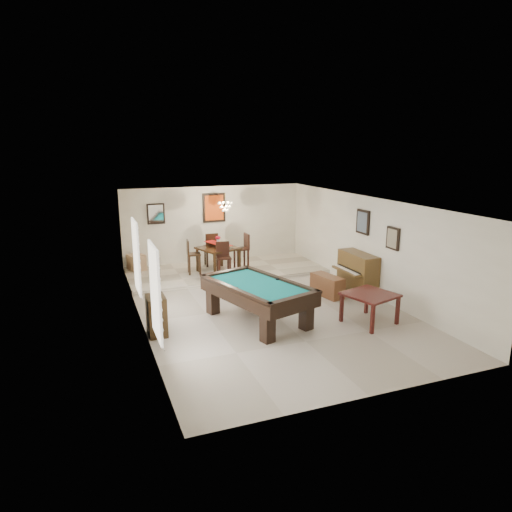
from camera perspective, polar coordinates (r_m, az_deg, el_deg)
ground_plane at (r=11.45m, az=1.08°, el=-6.32°), size 6.00×9.00×0.02m
wall_back at (r=15.24m, az=-5.26°, el=3.81°), size 6.00×0.04×2.60m
wall_front at (r=7.28m, az=14.63°, el=-7.81°), size 6.00×0.04×2.60m
wall_left at (r=10.35m, az=-14.48°, el=-1.35°), size 0.04×9.00×2.60m
wall_right at (r=12.48m, az=13.99°, el=1.23°), size 0.04×9.00×2.60m
ceiling at (r=10.83m, az=1.14°, el=6.76°), size 6.00×9.00×0.04m
dining_step at (r=14.34m, az=-3.79°, el=-1.87°), size 6.00×2.50×0.12m
window_left_front at (r=8.23m, az=-12.48°, el=-4.41°), size 0.06×1.00×1.70m
window_left_rear at (r=10.91m, az=-14.73°, el=-0.05°), size 0.06×1.00×1.70m
pool_table at (r=10.38m, az=0.19°, el=-5.85°), size 2.11×2.90×0.87m
square_table at (r=10.61m, az=13.99°, el=-6.35°), size 1.24×1.24×0.69m
upright_piano at (r=12.51m, az=12.09°, el=-2.16°), size 0.74×1.33×1.11m
piano_bench at (r=12.27m, az=8.89°, el=-3.68°), size 0.57×1.05×0.55m
apothecary_chest at (r=9.88m, az=-12.34°, el=-7.28°), size 0.38×0.57×0.85m
dining_table at (r=13.97m, az=-4.74°, el=-0.21°), size 1.35×1.35×0.88m
flower_vase at (r=13.85m, az=-4.79°, el=2.05°), size 0.17×0.17×0.25m
dining_chair_south at (r=13.26m, az=-4.05°, el=-0.56°), size 0.43×0.43×1.05m
dining_chair_north at (r=14.66m, az=-5.67°, el=0.86°), size 0.42×0.42×1.08m
dining_chair_west at (r=13.81m, az=-7.77°, el=-0.10°), size 0.43×0.43×1.04m
dining_chair_east at (r=14.19m, az=-1.87°, el=0.55°), size 0.42×0.42×1.12m
corner_bench at (r=14.64m, az=-14.71°, el=-0.76°), size 0.57×0.64×0.48m
chandelier at (r=13.87m, az=-3.87°, el=6.62°), size 0.44×0.44×0.60m
back_painting at (r=15.11m, az=-5.27°, el=6.03°), size 0.75×0.06×0.95m
back_mirror at (r=14.73m, az=-12.41°, el=5.17°), size 0.55×0.06×0.65m
right_picture_upper at (r=12.58m, az=13.23°, el=4.16°), size 0.06×0.55×0.65m
right_picture_lower at (r=11.59m, az=16.75°, el=2.13°), size 0.06×0.45×0.55m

